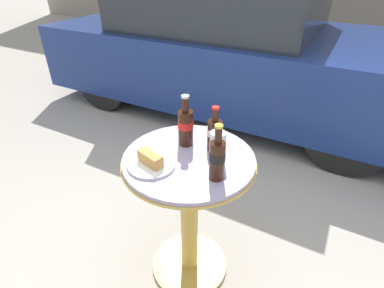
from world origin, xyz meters
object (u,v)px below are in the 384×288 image
(bistro_table, at_px, (189,199))
(cola_bottle_right, at_px, (217,158))
(cola_bottle_left, at_px, (186,126))
(drinking_glass, at_px, (217,148))
(lunch_plate_near, at_px, (151,162))
(cola_bottle_center, at_px, (214,133))
(parked_car, at_px, (234,48))

(bistro_table, distance_m, cola_bottle_right, 0.39)
(bistro_table, xyz_separation_m, cola_bottle_left, (-0.06, 0.09, 0.34))
(cola_bottle_right, xyz_separation_m, drinking_glass, (-0.05, 0.11, -0.03))
(cola_bottle_left, xyz_separation_m, lunch_plate_near, (-0.04, -0.22, -0.08))
(cola_bottle_center, relative_size, lunch_plate_near, 1.04)
(cola_bottle_center, relative_size, parked_car, 0.05)
(cola_bottle_right, distance_m, parked_car, 2.42)
(cola_bottle_center, height_order, lunch_plate_near, cola_bottle_center)
(parked_car, bearing_deg, cola_bottle_center, -70.79)
(cola_bottle_right, bearing_deg, bistro_table, 155.39)
(lunch_plate_near, xyz_separation_m, parked_car, (-0.55, 2.33, -0.12))
(cola_bottle_right, height_order, parked_car, parked_car)
(cola_bottle_center, xyz_separation_m, drinking_glass, (0.05, -0.08, -0.02))
(bistro_table, distance_m, cola_bottle_left, 0.36)
(cola_bottle_center, bearing_deg, parked_car, 109.21)
(bistro_table, distance_m, lunch_plate_near, 0.32)
(bistro_table, distance_m, cola_bottle_center, 0.36)
(cola_bottle_center, height_order, drinking_glass, cola_bottle_center)
(drinking_glass, distance_m, parked_car, 2.31)
(drinking_glass, bearing_deg, cola_bottle_left, 162.63)
(drinking_glass, bearing_deg, cola_bottle_center, 122.51)
(bistro_table, bearing_deg, drinking_glass, 13.74)
(cola_bottle_center, bearing_deg, drinking_glass, -57.49)
(bistro_table, bearing_deg, parked_car, 106.65)
(cola_bottle_left, xyz_separation_m, drinking_glass, (0.19, -0.06, -0.03))
(cola_bottle_center, bearing_deg, bistro_table, -122.21)
(cola_bottle_left, xyz_separation_m, cola_bottle_center, (0.13, 0.02, -0.01))
(drinking_glass, xyz_separation_m, lunch_plate_near, (-0.23, -0.16, -0.05))
(cola_bottle_center, bearing_deg, lunch_plate_near, -125.49)
(drinking_glass, bearing_deg, cola_bottle_right, -66.61)
(bistro_table, distance_m, parked_car, 2.29)
(bistro_table, height_order, parked_car, parked_car)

